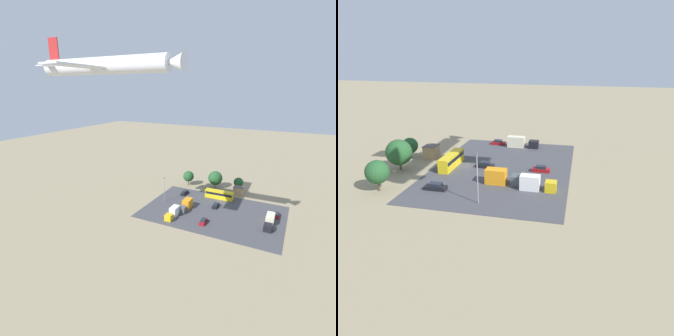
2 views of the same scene
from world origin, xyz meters
The scene contains 15 objects.
ground_plane centered at (0.00, 0.00, 0.00)m, with size 400.00×400.00×0.00m, color gray.
parking_lot_surface centered at (0.00, 9.06, 0.04)m, with size 48.01×32.81×0.08m.
shed_building centered at (-4.31, -11.39, 1.66)m, with size 4.09×3.45×3.31m.
bus centered at (1.51, -3.31, 1.83)m, with size 11.01×2.50×3.25m.
parked_car_0 centered at (0.28, 4.88, 0.69)m, with size 1.73×4.43×1.46m.
parked_car_1 centered at (15.53, -1.22, 0.69)m, with size 1.85×4.60×1.46m.
parked_car_2 centered at (0.12, 18.59, 0.69)m, with size 1.71×4.20×1.47m.
parked_car_3 centered at (-20.43, 2.89, 0.67)m, with size 1.88×4.03×1.42m.
parked_truck_0 centered at (9.45, 11.38, 1.57)m, with size 2.59×8.13×3.26m.
parked_truck_1 centered at (11.04, 18.90, 1.50)m, with size 2.32×7.45×3.10m.
parked_truck_2 centered at (-19.08, 10.22, 1.51)m, with size 2.46×9.14×3.13m.
tree_near_shed centered at (18.53, -12.22, 4.12)m, with size 4.86×4.86×6.56m.
tree_apron_mid centered at (-3.00, -16.73, 3.32)m, with size 4.16×4.16×5.41m.
tree_apron_far centered at (6.62, -14.27, 4.50)m, with size 6.14×6.14×7.57m.
light_pole_lot_centre centered at (19.54, 9.24, 5.38)m, with size 0.90×0.28×9.73m.
Camera 2 is at (72.55, 26.92, 27.34)m, focal length 35.00 mm.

